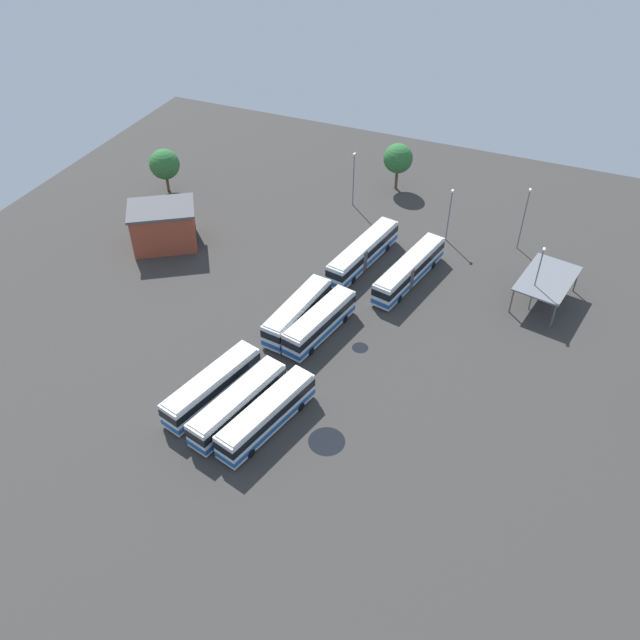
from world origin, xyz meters
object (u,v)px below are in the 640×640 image
(bus_row1_slot2, at_px, (298,312))
(tree_south_edge, at_px, (398,158))
(depot_building, at_px, (164,226))
(maintenance_shelter, at_px, (548,279))
(bus_row0_slot1, at_px, (238,404))
(bus_row1_slot1, at_px, (320,322))
(bus_row0_slot2, at_px, (212,386))
(bus_row0_slot0, at_px, (267,415))
(bus_row2_slot0, at_px, (409,270))
(lamp_post_near_entrance, at_px, (524,217))
(tree_east_edge, at_px, (165,164))
(lamp_post_far_corner, at_px, (537,277))
(lamp_post_by_building, at_px, (354,177))
(bus_row2_slot2, at_px, (363,253))
(lamp_post_mid_lot, at_px, (449,213))

(bus_row1_slot2, relative_size, tree_south_edge, 1.61)
(depot_building, bearing_deg, maintenance_shelter, -81.68)
(bus_row0_slot1, bearing_deg, bus_row1_slot1, -9.83)
(bus_row1_slot2, bearing_deg, bus_row0_slot2, 167.80)
(bus_row1_slot1, bearing_deg, bus_row0_slot0, -177.27)
(bus_row2_slot0, distance_m, lamp_post_near_entrance, 17.79)
(maintenance_shelter, relative_size, tree_east_edge, 1.47)
(bus_row1_slot1, height_order, lamp_post_far_corner, lamp_post_far_corner)
(bus_row0_slot0, xyz_separation_m, lamp_post_near_entrance, (42.03, -17.18, 3.14))
(bus_row0_slot1, bearing_deg, maintenance_shelter, -39.18)
(bus_row1_slot2, distance_m, tree_east_edge, 38.23)
(bus_row1_slot2, bearing_deg, bus_row1_slot1, -101.91)
(bus_row1_slot1, relative_size, tree_east_edge, 1.69)
(bus_row1_slot1, bearing_deg, bus_row1_slot2, 78.09)
(lamp_post_by_building, xyz_separation_m, tree_south_edge, (7.34, -4.40, 0.47))
(maintenance_shelter, height_order, lamp_post_by_building, lamp_post_by_building)
(lamp_post_far_corner, bearing_deg, bus_row2_slot0, 91.62)
(bus_row0_slot0, relative_size, bus_row2_slot2, 0.86)
(bus_row0_slot0, height_order, bus_row1_slot1, same)
(bus_row1_slot2, bearing_deg, bus_row0_slot1, -178.05)
(bus_row2_slot0, distance_m, lamp_post_mid_lot, 11.85)
(lamp_post_by_building, xyz_separation_m, tree_east_edge, (-7.14, 27.82, -0.10))
(depot_building, bearing_deg, tree_east_edge, 31.79)
(bus_row0_slot0, bearing_deg, lamp_post_mid_lot, -10.76)
(lamp_post_by_building, distance_m, tree_east_edge, 28.72)
(bus_row1_slot2, xyz_separation_m, tree_east_edge, (21.23, 31.68, 2.70))
(lamp_post_by_building, bearing_deg, maintenance_shelter, -113.08)
(bus_row1_slot2, bearing_deg, bus_row2_slot0, -35.98)
(bus_row2_slot2, bearing_deg, lamp_post_near_entrance, -56.98)
(lamp_post_near_entrance, distance_m, lamp_post_by_building, 24.94)
(lamp_post_mid_lot, bearing_deg, bus_row1_slot1, 161.64)
(bus_row1_slot1, distance_m, tree_south_edge, 36.60)
(bus_row1_slot1, distance_m, bus_row2_slot2, 15.18)
(bus_row2_slot2, relative_size, lamp_post_by_building, 1.73)
(bus_row0_slot2, relative_size, tree_east_edge, 1.82)
(lamp_post_near_entrance, bearing_deg, bus_row2_slot0, 139.05)
(lamp_post_far_corner, bearing_deg, bus_row1_slot1, 123.32)
(depot_building, distance_m, lamp_post_near_entrance, 48.23)
(bus_row0_slot1, distance_m, depot_building, 34.08)
(tree_east_edge, bearing_deg, bus_row0_slot2, -141.26)
(bus_row0_slot0, bearing_deg, tree_east_edge, 43.87)
(bus_row0_slot1, bearing_deg, bus_row0_slot0, -93.32)
(lamp_post_mid_lot, bearing_deg, bus_row2_slot2, 139.20)
(depot_building, bearing_deg, bus_row1_slot1, -108.67)
(bus_row0_slot2, relative_size, lamp_post_mid_lot, 1.60)
(bus_row1_slot1, bearing_deg, bus_row0_slot2, 155.65)
(bus_row0_slot1, distance_m, tree_east_edge, 48.92)
(bus_row0_slot2, bearing_deg, lamp_post_near_entrance, -30.63)
(lamp_post_near_entrance, bearing_deg, bus_row1_slot1, 146.46)
(bus_row2_slot0, relative_size, maintenance_shelter, 1.45)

